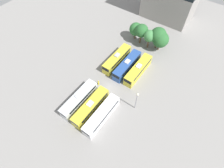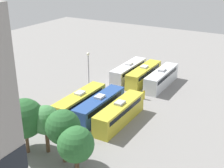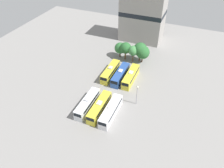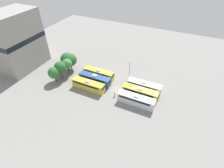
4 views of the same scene
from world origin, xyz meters
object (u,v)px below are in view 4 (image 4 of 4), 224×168
light_pole (130,66)px  bus_0 (136,100)px  bus_2 (144,86)px  bus_4 (95,79)px  tree_3 (67,59)px  tree_2 (67,64)px  bus_1 (140,92)px  bus_3 (88,85)px  tree_4 (70,60)px  tree_0 (54,73)px  bus_5 (99,73)px  tree_1 (60,67)px  worker_person (115,94)px  depot_building (17,41)px

light_pole → bus_0: bearing=-150.9°
bus_0 → bus_2: same height
bus_4 → tree_3: size_ratio=1.55×
bus_4 → tree_2: 12.06m
bus_1 → bus_4: (-0.02, 16.50, 0.00)m
tree_3 → bus_3: bearing=-116.8°
light_pole → tree_4: bearing=102.1°
tree_3 → bus_0: bearing=-102.1°
tree_0 → tree_3: size_ratio=0.79×
bus_3 → tree_0: tree_0 is taller
bus_5 → tree_1: (-6.19, 11.84, 3.06)m
bus_1 → tree_4: (3.80, 29.22, 2.45)m
worker_person → tree_0: tree_0 is taller
bus_0 → bus_3: bearing=90.2°
worker_person → tree_2: bearing=79.6°
bus_3 → worker_person: bus_3 is taller
bus_2 → light_pole: size_ratio=1.71×
light_pole → tree_1: (-11.29, 21.89, 0.13)m
tree_2 → bus_0: bearing=-98.5°
bus_4 → tree_4: tree_4 is taller
light_pole → tree_3: 23.51m
bus_4 → light_pole: bearing=-48.3°
bus_2 → light_pole: 9.18m
bus_2 → tree_4: tree_4 is taller
bus_0 → bus_4: bearing=77.2°
light_pole → depot_building: size_ratio=0.32×
tree_1 → tree_4: size_ratio=1.04×
bus_2 → tree_1: tree_1 is taller
bus_1 → depot_building: bearing=92.5°
bus_0 → light_pole: (12.33, 6.85, 2.93)m
bus_0 → bus_4: size_ratio=1.00×
depot_building → tree_1: bearing=-91.8°
bus_3 → bus_2: bearing=-66.9°
bus_5 → bus_0: bearing=-113.2°
bus_5 → tree_3: bearing=93.9°
light_pole → tree_2: light_pole is taller
bus_4 → tree_3: tree_3 is taller
bus_4 → tree_2: size_ratio=1.77×
bus_5 → bus_1: bearing=-101.6°
bus_1 → tree_2: size_ratio=1.77×
bus_5 → tree_4: 12.56m
worker_person → depot_building: size_ratio=0.08×
light_pole → tree_1: size_ratio=0.97×
tree_3 → bus_5: bearing=-86.1°
bus_2 → tree_2: tree_2 is taller
tree_0 → depot_building: size_ratio=0.28×
bus_1 → tree_3: (2.62, 29.59, 3.20)m
worker_person → tree_1: 21.85m
bus_1 → bus_3: bearing=102.7°
tree_3 → tree_1: bearing=-171.0°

